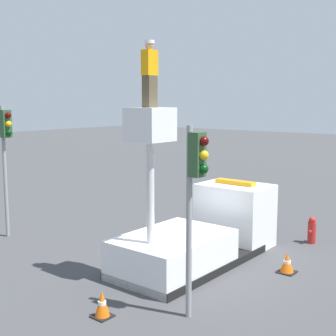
{
  "coord_description": "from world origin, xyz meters",
  "views": [
    {
      "loc": [
        -11.31,
        -8.29,
        5.08
      ],
      "look_at": [
        -2.37,
        -1.03,
        3.41
      ],
      "focal_mm": 50.0,
      "sensor_mm": 36.0,
      "label": 1
    }
  ],
  "objects_px": {
    "traffic_light_pole": "(195,184)",
    "fire_hydrant": "(312,230)",
    "worker": "(150,74)",
    "traffic_cone_rear": "(102,305)",
    "bucket_truck": "(201,233)",
    "traffic_light_across": "(6,145)",
    "traffic_cone_curbside": "(287,263)"
  },
  "relations": [
    {
      "from": "worker",
      "to": "bucket_truck",
      "type": "bearing_deg",
      "value": 0.0
    },
    {
      "from": "bucket_truck",
      "to": "fire_hydrant",
      "type": "relative_size",
      "value": 6.38
    },
    {
      "from": "traffic_light_pole",
      "to": "traffic_cone_rear",
      "type": "height_order",
      "value": "traffic_light_pole"
    },
    {
      "from": "fire_hydrant",
      "to": "traffic_light_across",
      "type": "bearing_deg",
      "value": 125.11
    },
    {
      "from": "traffic_light_across",
      "to": "fire_hydrant",
      "type": "relative_size",
      "value": 5.07
    },
    {
      "from": "worker",
      "to": "traffic_light_pole",
      "type": "xyz_separation_m",
      "value": [
        -0.99,
        -2.21,
        -2.55
      ]
    },
    {
      "from": "fire_hydrant",
      "to": "traffic_cone_rear",
      "type": "distance_m",
      "value": 8.88
    },
    {
      "from": "traffic_light_across",
      "to": "traffic_cone_rear",
      "type": "xyz_separation_m",
      "value": [
        -2.34,
        -7.54,
        -3.17
      ]
    },
    {
      "from": "fire_hydrant",
      "to": "traffic_cone_rear",
      "type": "bearing_deg",
      "value": 169.86
    },
    {
      "from": "bucket_truck",
      "to": "traffic_light_pole",
      "type": "bearing_deg",
      "value": -147.48
    },
    {
      "from": "traffic_cone_rear",
      "to": "traffic_cone_curbside",
      "type": "xyz_separation_m",
      "value": [
        5.46,
        -2.14,
        -0.02
      ]
    },
    {
      "from": "worker",
      "to": "fire_hydrant",
      "type": "height_order",
      "value": "worker"
    },
    {
      "from": "worker",
      "to": "traffic_cone_rear",
      "type": "bearing_deg",
      "value": -168.0
    },
    {
      "from": "bucket_truck",
      "to": "traffic_cone_rear",
      "type": "relative_size",
      "value": 9.57
    },
    {
      "from": "worker",
      "to": "traffic_cone_curbside",
      "type": "height_order",
      "value": "worker"
    },
    {
      "from": "worker",
      "to": "traffic_cone_rear",
      "type": "distance_m",
      "value": 5.96
    },
    {
      "from": "traffic_light_pole",
      "to": "worker",
      "type": "bearing_deg",
      "value": 65.77
    },
    {
      "from": "bucket_truck",
      "to": "worker",
      "type": "height_order",
      "value": "worker"
    },
    {
      "from": "traffic_light_across",
      "to": "traffic_cone_curbside",
      "type": "relative_size",
      "value": 8.11
    },
    {
      "from": "traffic_light_across",
      "to": "fire_hydrant",
      "type": "height_order",
      "value": "traffic_light_across"
    },
    {
      "from": "traffic_cone_rear",
      "to": "traffic_cone_curbside",
      "type": "relative_size",
      "value": 1.07
    },
    {
      "from": "traffic_light_across",
      "to": "traffic_light_pole",
      "type": "bearing_deg",
      "value": -96.34
    },
    {
      "from": "traffic_light_pole",
      "to": "fire_hydrant",
      "type": "distance_m",
      "value": 7.92
    },
    {
      "from": "traffic_light_across",
      "to": "traffic_cone_rear",
      "type": "height_order",
      "value": "traffic_light_across"
    },
    {
      "from": "bucket_truck",
      "to": "traffic_cone_rear",
      "type": "height_order",
      "value": "bucket_truck"
    },
    {
      "from": "fire_hydrant",
      "to": "traffic_cone_rear",
      "type": "height_order",
      "value": "fire_hydrant"
    },
    {
      "from": "bucket_truck",
      "to": "traffic_light_pole",
      "type": "relative_size",
      "value": 1.36
    },
    {
      "from": "traffic_light_across",
      "to": "bucket_truck",
      "type": "bearing_deg",
      "value": -70.97
    },
    {
      "from": "traffic_light_pole",
      "to": "traffic_cone_curbside",
      "type": "bearing_deg",
      "value": -5.85
    },
    {
      "from": "worker",
      "to": "traffic_light_across",
      "type": "height_order",
      "value": "worker"
    },
    {
      "from": "fire_hydrant",
      "to": "bucket_truck",
      "type": "bearing_deg",
      "value": 152.64
    },
    {
      "from": "bucket_truck",
      "to": "worker",
      "type": "xyz_separation_m",
      "value": [
        -2.47,
        0.0,
        4.87
      ]
    }
  ]
}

